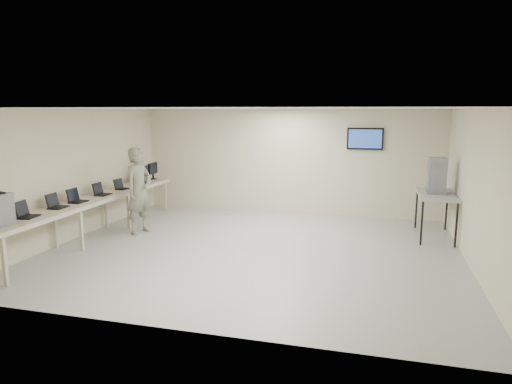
# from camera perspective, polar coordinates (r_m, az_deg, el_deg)

# --- Properties ---
(room) EXTENTS (8.01, 7.01, 2.81)m
(room) POSITION_cam_1_polar(r_m,az_deg,el_deg) (8.93, -0.03, 1.48)
(room) COLOR #B6B6B4
(room) RESTS_ON ground
(workbench) EXTENTS (0.76, 6.00, 0.90)m
(workbench) POSITION_cam_1_polar(r_m,az_deg,el_deg) (10.50, -19.57, -1.03)
(workbench) COLOR tan
(workbench) RESTS_ON ground
(laptop_0) EXTENTS (0.35, 0.40, 0.29)m
(laptop_0) POSITION_cam_1_polar(r_m,az_deg,el_deg) (9.03, -26.88, -2.36)
(laptop_0) COLOR black
(laptop_0) RESTS_ON workbench
(laptop_1) EXTENTS (0.30, 0.37, 0.28)m
(laptop_1) POSITION_cam_1_polar(r_m,az_deg,el_deg) (9.63, -23.75, -1.41)
(laptop_1) COLOR black
(laptop_1) RESTS_ON workbench
(laptop_2) EXTENTS (0.31, 0.37, 0.28)m
(laptop_2) POSITION_cam_1_polar(r_m,az_deg,el_deg) (10.07, -21.57, -0.78)
(laptop_2) COLOR black
(laptop_2) RESTS_ON workbench
(laptop_3) EXTENTS (0.29, 0.36, 0.27)m
(laptop_3) POSITION_cam_1_polar(r_m,az_deg,el_deg) (10.72, -18.84, 0.02)
(laptop_3) COLOR black
(laptop_3) RESTS_ON workbench
(laptop_4) EXTENTS (0.30, 0.35, 0.25)m
(laptop_4) POSITION_cam_1_polar(r_m,az_deg,el_deg) (11.37, -16.54, 0.67)
(laptop_4) COLOR black
(laptop_4) RESTS_ON workbench
(laptop_5) EXTENTS (0.35, 0.39, 0.27)m
(laptop_5) POSITION_cam_1_polar(r_m,az_deg,el_deg) (12.16, -14.38, 1.39)
(laptop_5) COLOR black
(laptop_5) RESTS_ON workbench
(monitor_near) EXTENTS (0.19, 0.42, 0.42)m
(monitor_near) POSITION_cam_1_polar(r_m,az_deg,el_deg) (12.33, -13.88, 2.40)
(monitor_near) COLOR black
(monitor_near) RESTS_ON workbench
(monitor_far) EXTENTS (0.20, 0.45, 0.45)m
(monitor_far) POSITION_cam_1_polar(r_m,az_deg,el_deg) (12.78, -12.77, 2.79)
(monitor_far) COLOR black
(monitor_far) RESTS_ON workbench
(soldier) EXTENTS (0.63, 0.80, 1.95)m
(soldier) POSITION_cam_1_polar(r_m,az_deg,el_deg) (10.61, -14.42, 0.15)
(soldier) COLOR #616352
(soldier) RESTS_ON ground
(side_table) EXTENTS (0.76, 1.64, 0.98)m
(side_table) POSITION_cam_1_polar(r_m,az_deg,el_deg) (10.68, 21.60, -0.52)
(side_table) COLOR #9C9C9C
(side_table) RESTS_ON ground
(storage_bins) EXTENTS (0.37, 0.41, 0.78)m
(storage_bins) POSITION_cam_1_polar(r_m,az_deg,el_deg) (10.60, 21.66, 1.92)
(storage_bins) COLOR gray
(storage_bins) RESTS_ON side_table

